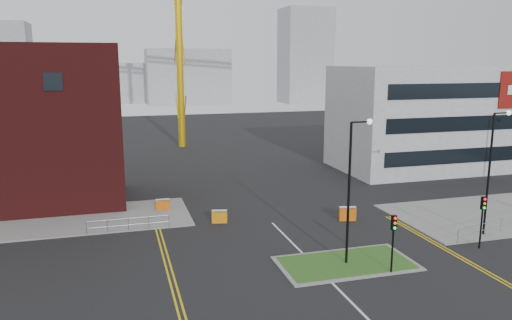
{
  "coord_description": "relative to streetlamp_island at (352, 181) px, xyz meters",
  "views": [
    {
      "loc": [
        -11.6,
        -18.87,
        12.6
      ],
      "look_at": [
        -1.13,
        17.79,
        5.0
      ],
      "focal_mm": 35.0,
      "sensor_mm": 36.0,
      "label": 1
    }
  ],
  "objects": [
    {
      "name": "streetlamp_island",
      "position": [
        0.0,
        0.0,
        0.0
      ],
      "size": [
        1.46,
        0.36,
        9.18
      ],
      "color": "black",
      "rests_on": "ground"
    },
    {
      "name": "traffic_light_island",
      "position": [
        1.78,
        -2.02,
        -2.85
      ],
      "size": [
        0.28,
        0.33,
        3.65
      ],
      "color": "black",
      "rests_on": "ground"
    },
    {
      "name": "skyline_d",
      "position": [
        -10.22,
        132.0,
        0.59
      ],
      "size": [
        30.0,
        12.0,
        12.0
      ],
      "primitive_type": "cube",
      "color": "gray",
      "rests_on": "ground"
    },
    {
      "name": "skyline_b",
      "position": [
        7.78,
        122.0,
        2.59
      ],
      "size": [
        24.0,
        12.0,
        16.0
      ],
      "primitive_type": "cube",
      "color": "gray",
      "rests_on": "ground"
    },
    {
      "name": "pavement_left",
      "position": [
        -22.22,
        14.0,
        -5.35
      ],
      "size": [
        28.0,
        8.0,
        0.12
      ],
      "primitive_type": "cube",
      "color": "slate",
      "rests_on": "ground"
    },
    {
      "name": "yellow_left_b",
      "position": [
        -10.92,
        2.0,
        -5.41
      ],
      "size": [
        0.12,
        24.0,
        0.01
      ],
      "primitive_type": "cube",
      "color": "gold",
      "rests_on": "ground"
    },
    {
      "name": "skyline_c",
      "position": [
        42.78,
        117.0,
        8.59
      ],
      "size": [
        14.0,
        12.0,
        28.0
      ],
      "primitive_type": "cube",
      "color": "gray",
      "rests_on": "ground"
    },
    {
      "name": "barrier_right",
      "position": [
        3.78,
        8.0,
        -4.81
      ],
      "size": [
        1.4,
        0.74,
        1.12
      ],
      "color": "#DB5C0C",
      "rests_on": "ground"
    },
    {
      "name": "barrier_left",
      "position": [
        -10.22,
        14.76,
        -4.87
      ],
      "size": [
        1.2,
        0.4,
        1.01
      ],
      "color": "#C5550A",
      "rests_on": "ground"
    },
    {
      "name": "streetlamp_right_near",
      "position": [
        12.0,
        2.0,
        0.0
      ],
      "size": [
        1.46,
        0.36,
        9.18
      ],
      "color": "black",
      "rests_on": "ground"
    },
    {
      "name": "grass_island",
      "position": [
        -0.22,
        0.0,
        -5.35
      ],
      "size": [
        8.0,
        4.0,
        0.12
      ],
      "primitive_type": "cube",
      "color": "#284F1A",
      "rests_on": "ground"
    },
    {
      "name": "barrier_mid",
      "position": [
        -6.22,
        10.24,
        -4.86
      ],
      "size": [
        1.27,
        0.67,
        1.02
      ],
      "color": "orange",
      "rests_on": "ground"
    },
    {
      "name": "yellow_right_b",
      "position": [
        7.58,
        -2.0,
        -5.41
      ],
      "size": [
        0.12,
        20.0,
        0.01
      ],
      "primitive_type": "cube",
      "color": "gold",
      "rests_on": "ground"
    },
    {
      "name": "yellow_right_a",
      "position": [
        7.28,
        -2.0,
        -5.41
      ],
      "size": [
        0.12,
        20.0,
        0.01
      ],
      "primitive_type": "cube",
      "color": "gold",
      "rests_on": "ground"
    },
    {
      "name": "traffic_light_right",
      "position": [
        9.78,
        -0.02,
        -2.85
      ],
      "size": [
        0.28,
        0.33,
        3.65
      ],
      "color": "black",
      "rests_on": "ground"
    },
    {
      "name": "yellow_left_a",
      "position": [
        -11.22,
        2.0,
        -5.41
      ],
      "size": [
        0.12,
        24.0,
        0.01
      ],
      "primitive_type": "cube",
      "color": "gold",
      "rests_on": "ground"
    },
    {
      "name": "railing_left",
      "position": [
        -13.22,
        10.0,
        -4.67
      ],
      "size": [
        6.05,
        0.05,
        1.1
      ],
      "color": "gray",
      "rests_on": "ground"
    },
    {
      "name": "island_kerb",
      "position": [
        -0.22,
        0.0,
        -5.37
      ],
      "size": [
        8.6,
        4.6,
        0.08
      ],
      "primitive_type": "cube",
      "color": "slate",
      "rests_on": "ground"
    },
    {
      "name": "centre_line",
      "position": [
        -2.22,
        -6.0,
        -5.41
      ],
      "size": [
        0.15,
        30.0,
        0.01
      ],
      "primitive_type": "cube",
      "color": "silver",
      "rests_on": "ground"
    },
    {
      "name": "office_block",
      "position": [
        23.79,
        23.97,
        0.59
      ],
      "size": [
        25.0,
        12.2,
        12.0
      ],
      "color": "#9EA0A2",
      "rests_on": "ground"
    }
  ]
}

